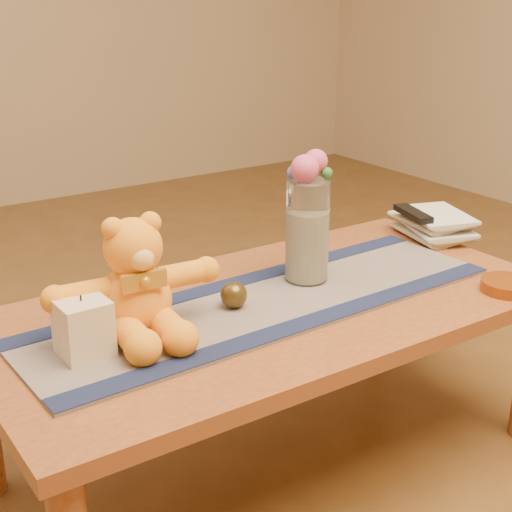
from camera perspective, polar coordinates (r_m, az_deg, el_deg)
floor at (r=2.03m, az=1.21°, el=-15.26°), size 5.50×5.50×0.00m
coffee_table_top at (r=1.81m, az=1.31°, el=-4.14°), size 1.40×0.70×0.04m
table_leg_br at (r=2.49m, az=9.46°, el=-3.09°), size 0.07×0.07×0.41m
persian_runner at (r=1.79m, az=0.80°, el=-3.64°), size 1.21×0.39×0.01m
runner_border_near at (r=1.68m, az=3.77°, el=-5.10°), size 1.20×0.10×0.00m
runner_border_far at (r=1.90m, az=-1.82°, el=-2.06°), size 1.20×0.10×0.00m
teddy_bear at (r=1.62m, az=-9.30°, el=-1.62°), size 0.39×0.33×0.25m
pillar_candle at (r=1.56m, az=-13.03°, el=-5.34°), size 0.10×0.10×0.12m
candle_wick at (r=1.54m, az=-13.22°, el=-3.13°), size 0.00×0.00×0.01m
glass_vase at (r=1.88m, az=3.93°, el=1.91°), size 0.11×0.11×0.26m
potpourri_fill at (r=1.89m, az=3.90°, el=0.79°), size 0.09×0.09×0.18m
rose_left at (r=1.82m, az=3.75°, el=6.66°), size 0.07×0.07×0.07m
rose_right at (r=1.85m, az=4.58°, el=7.22°), size 0.06×0.06×0.06m
blue_flower_back at (r=1.87m, az=3.63°, el=6.84°), size 0.04×0.04×0.04m
blue_flower_side at (r=1.84m, az=2.91°, el=6.35°), size 0.04×0.04×0.04m
leaf_sprig at (r=1.85m, az=5.41°, el=6.31°), size 0.03×0.03×0.03m
bronze_ball at (r=1.75m, az=-1.71°, el=-2.98°), size 0.08×0.08×0.06m
book_bottom at (r=2.28m, az=11.63°, el=1.47°), size 0.21×0.25×0.02m
book_lower at (r=2.27m, az=11.82°, el=1.91°), size 0.23×0.27×0.02m
book_upper at (r=2.27m, az=11.53°, el=2.39°), size 0.20×0.25×0.02m
book_top at (r=2.26m, az=11.84°, el=2.83°), size 0.23×0.27×0.02m
tv_remote at (r=2.25m, az=11.89°, el=3.19°), size 0.09×0.17×0.02m
amber_dish at (r=1.97m, az=18.63°, el=-2.16°), size 0.15×0.15×0.03m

